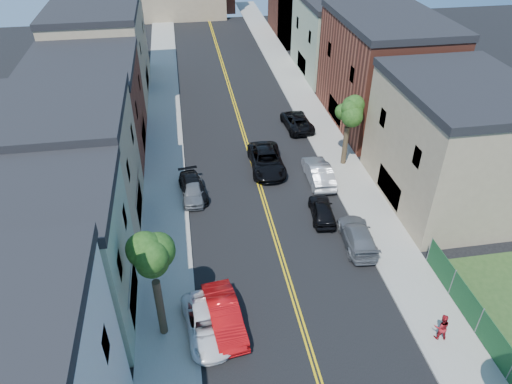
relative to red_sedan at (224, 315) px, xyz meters
name	(u,v)px	position (x,y,z in m)	size (l,w,h in m)	color
sidewalk_left	(163,126)	(-3.46, 26.01, -0.75)	(3.20, 100.00, 0.15)	gray
sidewalk_right	(313,115)	(12.34, 26.01, -0.75)	(3.20, 100.00, 0.15)	gray
curb_left	(180,125)	(-1.71, 26.01, -0.75)	(0.30, 100.00, 0.15)	gray
curb_right	(297,116)	(10.59, 26.01, -0.75)	(0.30, 100.00, 0.15)	gray
bldg_left_palegrn	(41,267)	(-9.56, 2.01, 3.43)	(9.00, 8.00, 8.50)	gray
bldg_left_tan_near	(67,173)	(-9.56, 11.01, 3.68)	(9.00, 10.00, 9.00)	#998466
bldg_left_brick	(88,112)	(-9.56, 22.01, 3.18)	(9.00, 12.00, 8.00)	brown
bldg_left_tan_far	(102,52)	(-9.56, 36.01, 3.93)	(9.00, 16.00, 9.50)	#998466
bldg_right_tan	(452,147)	(18.44, 10.01, 3.68)	(9.00, 12.00, 9.00)	#998466
bldg_right_brick	(382,74)	(18.44, 24.01, 4.18)	(9.00, 14.00, 10.00)	brown
bldg_right_palegrn	(338,38)	(18.44, 38.01, 3.43)	(9.00, 12.00, 8.50)	gray
fence_right	(495,344)	(13.94, -4.49, 0.28)	(0.04, 15.00, 1.90)	#143F1E
tree_left_mid	(150,246)	(-3.44, 0.01, 5.76)	(5.20, 5.20, 9.29)	#382C1C
tree_right_far	(350,104)	(12.36, 16.01, 4.94)	(4.40, 4.40, 8.03)	#382C1C
red_sedan	(224,315)	(0.00, 0.00, 0.00)	(1.74, 4.98, 1.64)	red
white_pickup	(206,324)	(-1.06, -0.35, -0.13)	(2.30, 4.99, 1.39)	white
grey_car_left	(193,191)	(-1.06, 12.97, -0.13)	(1.63, 4.05, 1.38)	slate
black_car_left	(193,188)	(-1.06, 13.51, -0.16)	(1.85, 4.55, 1.32)	black
grey_car_right	(358,236)	(9.94, 5.56, -0.09)	(2.05, 5.04, 1.46)	slate
black_car_right	(322,210)	(8.34, 8.87, -0.12)	(1.65, 4.10, 1.40)	black
silver_car_right	(318,172)	(9.41, 13.76, 0.02)	(1.79, 5.12, 1.69)	#B8BAC0
dark_car_right_far	(297,121)	(9.90, 23.58, -0.09)	(2.44, 5.29, 1.47)	black
black_suv_lane	(267,160)	(5.49, 16.39, 0.02)	(2.77, 6.02, 1.67)	black
pedestrian_right	(441,327)	(11.74, -2.93, 0.21)	(0.85, 0.66, 1.75)	maroon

